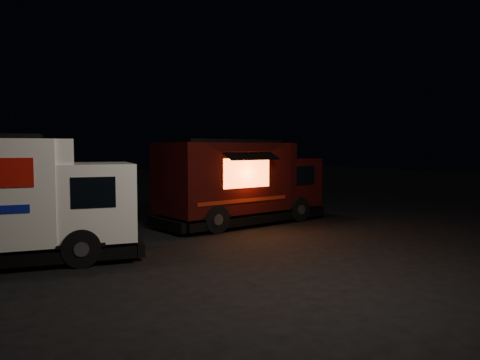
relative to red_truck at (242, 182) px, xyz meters
name	(u,v)px	position (x,y,z in m)	size (l,w,h in m)	color
ground	(245,248)	(-2.32, -3.03, -1.36)	(80.00, 80.00, 0.00)	black
red_truck	(242,182)	(0.00, 0.00, 0.00)	(5.86, 2.16, 2.73)	#34090B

